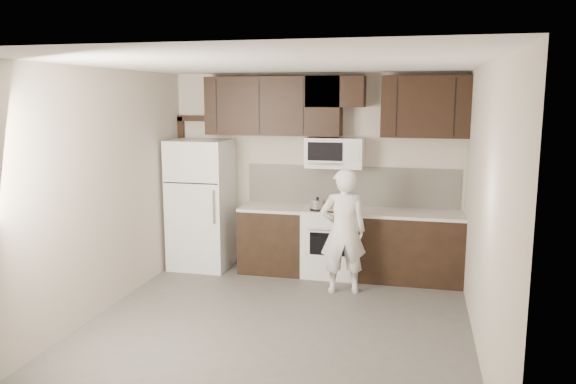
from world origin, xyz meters
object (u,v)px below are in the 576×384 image
(stove, at_px, (332,241))
(microwave, at_px, (335,153))
(refrigerator, at_px, (201,204))
(person, at_px, (343,231))

(stove, relative_size, microwave, 1.24)
(stove, relative_size, refrigerator, 0.52)
(person, bearing_deg, stove, -85.00)
(refrigerator, height_order, person, refrigerator)
(refrigerator, bearing_deg, stove, 1.51)
(refrigerator, relative_size, person, 1.17)
(microwave, bearing_deg, refrigerator, -174.85)
(stove, height_order, microwave, microwave)
(refrigerator, xyz_separation_m, person, (2.08, -0.61, -0.13))
(stove, distance_m, microwave, 1.20)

